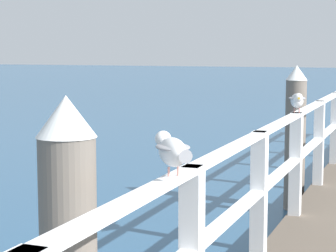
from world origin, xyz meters
TOP-DOWN VIEW (x-y plane):
  - pier_railing at (-1.08, 9.01)m, footprint 0.12×16.54m
  - dock_piling_far at (-1.46, 9.44)m, footprint 0.29×0.29m
  - seagull_foreground at (-1.09, 3.79)m, footprint 0.33×0.40m
  - seagull_background at (-1.08, 7.35)m, footprint 0.22×0.47m

SIDE VIEW (x-z plane):
  - dock_piling_far at x=-1.46m, z-range 0.01..1.99m
  - pier_railing at x=-1.08m, z-range 0.59..1.67m
  - seagull_foreground at x=-1.09m, z-range 1.57..1.79m
  - seagull_background at x=-1.08m, z-range 1.57..1.79m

